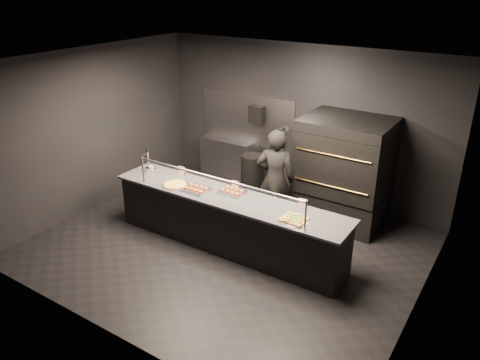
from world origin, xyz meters
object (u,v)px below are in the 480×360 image
Objects in this scene: prep_shelf at (227,159)px; square_pizza at (294,220)px; service_counter at (227,221)px; round_pizza at (175,185)px; slider_tray_a at (196,189)px; trash_bin at (252,173)px; towel_dispenser at (257,114)px; fire_extinguisher at (280,142)px; pizza_oven at (344,170)px; worker at (275,179)px; slider_tray_b at (232,191)px; beer_tap at (148,164)px.

prep_shelf is 2.80× the size of square_pizza.
service_counter reaches higher than round_pizza.
slider_tray_a is at bearing 7.07° from round_pizza.
service_counter is 5.27× the size of trash_bin.
fire_extinguisher is (0.55, 0.01, -0.49)m from towel_dispenser.
fire_extinguisher is (-1.55, 0.50, 0.09)m from pizza_oven.
slider_tray_a is 1.41m from worker.
service_counter reaches higher than slider_tray_b.
fire_extinguisher is 1.09× the size of slider_tray_b.
fire_extinguisher is at bearing 162.11° from pizza_oven.
fire_extinguisher is (1.25, 0.08, 0.61)m from prep_shelf.
towel_dispenser is 0.69× the size of beer_tap.
pizza_oven is 3.46m from beer_tap.
worker is (0.64, -1.37, -0.16)m from fire_extinguisher.
slider_tray_b is at bearing 2.86° from beer_tap.
pizza_oven is 1.59× the size of prep_shelf.
towel_dispenser reaches higher than slider_tray_b.
towel_dispenser reaches higher than beer_tap.
square_pizza is (3.00, -0.21, -0.13)m from beer_tap.
slider_tray_b is 0.60× the size of trash_bin.
trash_bin is at bearing 86.33° from round_pizza.
trash_bin is at bearing -73.43° from towel_dispenser.
slider_tray_b reaches higher than round_pizza.
square_pizza reaches higher than round_pizza.
service_counter is 2.78m from towel_dispenser.
square_pizza is (1.26, -0.30, -0.01)m from slider_tray_b.
pizza_oven is 5.46× the size of towel_dispenser.
beer_tap is 0.28× the size of worker.
slider_tray_b is at bearing 166.64° from square_pizza.
round_pizza is at bearing 179.92° from square_pizza.
worker is (1.10, -1.05, 0.51)m from trash_bin.
beer_tap reaches higher than fire_extinguisher.
trash_bin is at bearing -64.89° from worker.
pizza_oven is at bearing -157.49° from worker.
trash_bin is (0.79, -0.24, -0.06)m from prep_shelf.
round_pizza is at bearing -93.67° from trash_bin.
service_counter is 8.12× the size of fire_extinguisher.
service_counter is 2.82m from prep_shelf.
pizza_oven is at bearing 48.83° from slider_tray_a.
trash_bin is (-0.46, -0.32, -0.67)m from fire_extinguisher.
service_counter is 8.09× the size of beer_tap.
service_counter is at bearing -68.78° from trash_bin.
worker is (0.29, 0.88, -0.04)m from slider_tray_b.
beer_tap is (-0.13, -2.26, 0.61)m from prep_shelf.
beer_tap is at bearing 164.99° from round_pizza.
square_pizza is (2.86, -2.47, 0.49)m from prep_shelf.
pizza_oven reaches higher than slider_tray_a.
service_counter is 0.73m from slider_tray_a.
fire_extinguisher is at bearing 85.51° from slider_tray_a.
slider_tray_b is at bearing 90.08° from service_counter.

